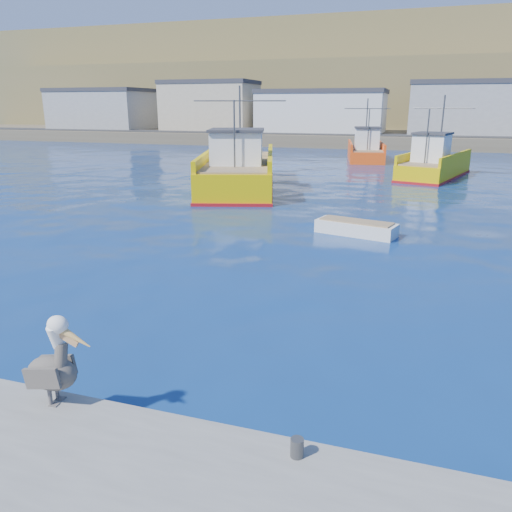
# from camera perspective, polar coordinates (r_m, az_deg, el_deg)

# --- Properties ---
(ground) EXTENTS (260.00, 260.00, 0.00)m
(ground) POSITION_cam_1_polar(r_m,az_deg,el_deg) (11.80, -5.97, -10.97)
(ground) COLOR navy
(ground) RESTS_ON ground
(dock_bollards) EXTENTS (36.20, 0.20, 0.30)m
(dock_bollards) POSITION_cam_1_polar(r_m,az_deg,el_deg) (8.63, -11.77, -17.63)
(dock_bollards) COLOR #4C4C4C
(dock_bollards) RESTS_ON dock
(far_shore) EXTENTS (200.00, 81.00, 24.00)m
(far_shore) POSITION_cam_1_polar(r_m,az_deg,el_deg) (118.83, 16.62, 17.88)
(far_shore) COLOR brown
(far_shore) RESTS_ON ground
(trawler_yellow_a) EXTENTS (8.32, 14.66, 6.85)m
(trawler_yellow_a) POSITION_cam_1_polar(r_m,az_deg,el_deg) (34.59, -1.97, 9.70)
(trawler_yellow_a) COLOR #D6B502
(trawler_yellow_a) RESTS_ON ground
(trawler_yellow_b) EXTENTS (6.02, 10.39, 6.33)m
(trawler_yellow_b) POSITION_cam_1_polar(r_m,az_deg,el_deg) (42.26, 19.65, 9.76)
(trawler_yellow_b) COLOR #D6B502
(trawler_yellow_b) RESTS_ON ground
(boat_orange) EXTENTS (4.80, 9.27, 6.15)m
(boat_orange) POSITION_cam_1_polar(r_m,az_deg,el_deg) (53.60, 12.41, 11.74)
(boat_orange) COLOR #F14A12
(boat_orange) RESTS_ON ground
(skiff_mid) EXTENTS (3.69, 2.06, 0.76)m
(skiff_mid) POSITION_cam_1_polar(r_m,az_deg,el_deg) (22.49, 11.36, 3.04)
(skiff_mid) COLOR silver
(skiff_mid) RESTS_ON ground
(pelican) EXTENTS (1.35, 0.62, 1.66)m
(pelican) POSITION_cam_1_polar(r_m,az_deg,el_deg) (9.40, -22.11, -11.57)
(pelican) COLOR #595451
(pelican) RESTS_ON dock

